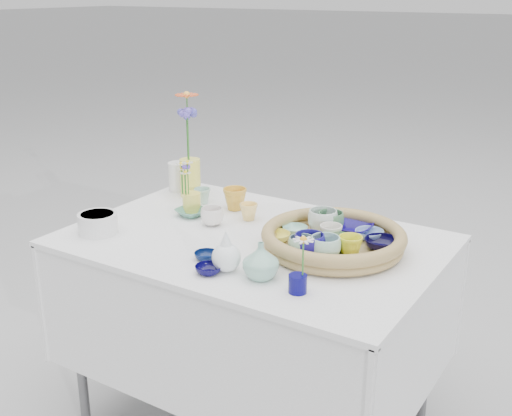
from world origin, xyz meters
The scene contains 32 objects.
wicker_tray centered at (0.28, 0.05, 0.80)m, with size 0.47×0.47×0.08m, color brown, non-canonical shape.
tray_ceramic_0 centered at (0.28, 0.19, 0.80)m, with size 0.14×0.14×0.04m, color #0E055A.
tray_ceramic_1 centered at (0.42, 0.11, 0.80)m, with size 0.11×0.11×0.03m, color black.
tray_ceramic_2 centered at (0.37, -0.01, 0.82)m, with size 0.08×0.08×0.07m, color gold.
tray_ceramic_3 centered at (0.30, 0.03, 0.80)m, with size 0.12×0.12×0.04m, color #3E8852.
tray_ceramic_4 centered at (0.24, -0.09, 0.82)m, with size 0.08×0.08×0.07m, color #88B49A.
tray_ceramic_5 centered at (0.12, 0.07, 0.80)m, with size 0.09×0.09×0.03m, color #94CAB8.
tray_ceramic_6 centered at (0.20, 0.14, 0.82)m, with size 0.10×0.10×0.08m, color silver.
tray_ceramic_7 centered at (0.27, 0.05, 0.82)m, with size 0.07×0.07×0.07m, color beige.
tray_ceramic_8 centered at (0.36, 0.17, 0.80)m, with size 0.10×0.10×0.03m, color #92B9EA.
tray_ceramic_9 centered at (0.26, -0.08, 0.82)m, with size 0.10×0.10×0.08m, color navy.
tray_ceramic_10 centered at (0.10, -0.02, 0.80)m, with size 0.10×0.10×0.03m, color #FBF35A.
tray_ceramic_11 centered at (0.31, -0.07, 0.82)m, with size 0.10×0.10×0.08m, color #A7D6C5.
tray_ceramic_12 centered at (0.22, 0.15, 0.82)m, with size 0.09×0.09×0.07m, color #487851.
loose_ceramic_0 centered at (-0.22, 0.22, 0.81)m, with size 0.09×0.09×0.09m, color gold.
loose_ceramic_1 centered at (-0.11, 0.15, 0.80)m, with size 0.07×0.07×0.06m, color #FBD16A.
loose_ceramic_2 centered at (-0.32, 0.07, 0.78)m, with size 0.11×0.11×0.03m, color #4C8870.
loose_ceramic_3 centered at (-0.20, 0.03, 0.80)m, with size 0.08×0.08×0.07m, color silver.
loose_ceramic_4 centered at (-0.03, -0.23, 0.78)m, with size 0.08×0.08×0.02m, color #061542.
loose_ceramic_5 centered at (-0.37, 0.21, 0.80)m, with size 0.07×0.07×0.06m, color #90BAA7.
loose_ceramic_6 centered at (0.04, -0.31, 0.78)m, with size 0.08×0.08×0.03m, color #070336.
fluted_bowl centered at (-0.49, -0.24, 0.80)m, with size 0.14×0.14×0.07m, color silver, non-canonical shape.
bud_vase_paleblue centered at (0.07, -0.27, 0.83)m, with size 0.09×0.09×0.14m, color white, non-canonical shape.
bud_vase_seafoam centered at (0.19, -0.26, 0.82)m, with size 0.11×0.11×0.11m, color #7FB4A1.
bud_vase_cobalt centered at (0.33, -0.28, 0.79)m, with size 0.05×0.05×0.05m, color #06034E.
single_daisy centered at (0.34, -0.27, 0.87)m, with size 0.07×0.07×0.13m, color silver, non-canonical shape.
tall_vase_yellow centered at (-0.47, 0.26, 0.84)m, with size 0.08×0.08×0.16m, color #F1E954.
gerbera centered at (-0.47, 0.25, 1.05)m, with size 0.11×0.11×0.28m, color #E15224, non-canonical shape.
hydrangea centered at (-0.48, 0.26, 1.01)m, with size 0.07×0.07×0.25m, color #4D4AB6, non-canonical shape.
white_pitcher centered at (-0.56, 0.30, 0.83)m, with size 0.13×0.09×0.12m, color silver, non-canonical shape.
daisy_cup centered at (-0.35, 0.11, 0.80)m, with size 0.07×0.07×0.07m, color #EAD851.
daisy_posy centered at (-0.36, 0.10, 0.90)m, with size 0.07×0.07×0.13m, color beige, non-canonical shape.
Camera 1 is at (1.10, -1.73, 1.59)m, focal length 45.00 mm.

